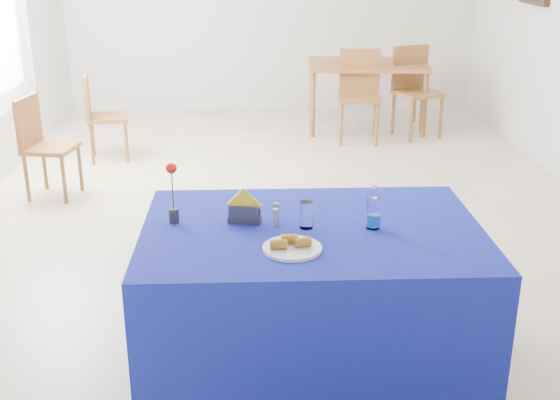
# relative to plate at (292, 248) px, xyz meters

# --- Properties ---
(floor) EXTENTS (7.00, 7.00, 0.00)m
(floor) POSITION_rel_plate_xyz_m (0.10, 2.49, -0.77)
(floor) COLOR beige
(floor) RESTS_ON ground
(plate) EXTENTS (0.26, 0.26, 0.01)m
(plate) POSITION_rel_plate_xyz_m (0.00, 0.00, 0.00)
(plate) COLOR silver
(plate) RESTS_ON blue_table
(drinking_glass) EXTENTS (0.06, 0.06, 0.13)m
(drinking_glass) POSITION_rel_plate_xyz_m (0.08, 0.25, 0.06)
(drinking_glass) COLOR white
(drinking_glass) RESTS_ON blue_table
(salt_shaker) EXTENTS (0.03, 0.03, 0.08)m
(salt_shaker) POSITION_rel_plate_xyz_m (-0.06, 0.28, 0.04)
(salt_shaker) COLOR gray
(salt_shaker) RESTS_ON blue_table
(pepper_shaker) EXTENTS (0.03, 0.03, 0.08)m
(pepper_shaker) POSITION_rel_plate_xyz_m (-0.06, 0.35, 0.04)
(pepper_shaker) COLOR slate
(pepper_shaker) RESTS_ON blue_table
(blue_table) EXTENTS (1.60, 1.10, 0.76)m
(blue_table) POSITION_rel_plate_xyz_m (0.11, 0.25, -0.39)
(blue_table) COLOR navy
(blue_table) RESTS_ON floor
(water_bottle) EXTENTS (0.07, 0.07, 0.21)m
(water_bottle) POSITION_rel_plate_xyz_m (0.39, 0.23, 0.06)
(water_bottle) COLOR white
(water_bottle) RESTS_ON blue_table
(napkin_holder) EXTENTS (0.17, 0.09, 0.17)m
(napkin_holder) POSITION_rel_plate_xyz_m (-0.21, 0.33, 0.04)
(napkin_holder) COLOR #36373B
(napkin_holder) RESTS_ON blue_table
(rose_vase) EXTENTS (0.05, 0.05, 0.30)m
(rose_vase) POSITION_rel_plate_xyz_m (-0.55, 0.34, 0.14)
(rose_vase) COLOR #242429
(rose_vase) RESTS_ON blue_table
(oak_table) EXTENTS (1.34, 0.91, 0.76)m
(oak_table) POSITION_rel_plate_xyz_m (1.12, 4.93, -0.09)
(oak_table) COLOR #995E2C
(oak_table) RESTS_ON floor
(chair_bg_left) EXTENTS (0.47, 0.47, 0.95)m
(chair_bg_left) POSITION_rel_plate_xyz_m (0.98, 4.50, -0.22)
(chair_bg_left) COLOR brown
(chair_bg_left) RESTS_ON floor
(chair_bg_right) EXTENTS (0.55, 0.55, 0.96)m
(chair_bg_right) POSITION_rel_plate_xyz_m (1.60, 4.68, -0.21)
(chair_bg_right) COLOR brown
(chair_bg_right) RESTS_ON floor
(chair_win_a) EXTENTS (0.44, 0.44, 0.84)m
(chair_win_a) POSITION_rel_plate_xyz_m (-1.89, 2.85, -0.28)
(chair_win_a) COLOR brown
(chair_win_a) RESTS_ON floor
(chair_win_b) EXTENTS (0.44, 0.44, 0.84)m
(chair_win_b) POSITION_rel_plate_xyz_m (-1.63, 3.87, -0.28)
(chair_win_b) COLOR brown
(chair_win_b) RESTS_ON floor
(banana_pieces) EXTENTS (0.18, 0.10, 0.04)m
(banana_pieces) POSITION_rel_plate_xyz_m (-0.01, 0.01, 0.03)
(banana_pieces) COLOR gold
(banana_pieces) RESTS_ON plate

